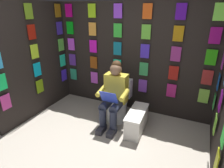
% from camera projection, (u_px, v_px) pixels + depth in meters
% --- Properties ---
extents(ground_plane, '(30.00, 30.00, 0.00)m').
position_uv_depth(ground_plane, '(81.00, 167.00, 2.66)').
color(ground_plane, '#B2A899').
extents(display_wall_back, '(3.31, 0.14, 2.16)m').
position_uv_depth(display_wall_back, '(132.00, 58.00, 3.88)').
color(display_wall_back, black).
rests_on(display_wall_back, ground).
extents(display_wall_right, '(0.14, 1.88, 2.16)m').
position_uv_depth(display_wall_right, '(33.00, 61.00, 3.70)').
color(display_wall_right, black).
rests_on(display_wall_right, ground).
extents(toilet, '(0.41, 0.56, 0.77)m').
position_uv_depth(toilet, '(118.00, 103.00, 3.71)').
color(toilet, white).
rests_on(toilet, ground).
extents(person_reading, '(0.53, 0.69, 1.19)m').
position_uv_depth(person_reading, '(114.00, 95.00, 3.42)').
color(person_reading, gold).
rests_on(person_reading, ground).
extents(comic_longbox_near, '(0.32, 0.74, 0.39)m').
position_uv_depth(comic_longbox_near, '(137.00, 121.00, 3.38)').
color(comic_longbox_near, white).
rests_on(comic_longbox_near, ground).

